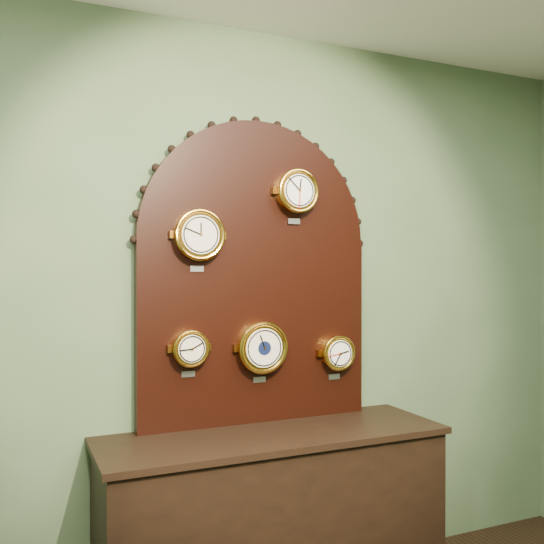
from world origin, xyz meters
name	(u,v)px	position (x,y,z in m)	size (l,w,h in m)	color
wall_back	(252,307)	(0.00, 2.50, 1.40)	(4.00, 4.00, 0.00)	#4F6847
shop_counter	(274,524)	(0.00, 2.23, 0.40)	(1.60, 0.50, 0.80)	black
display_board	(256,262)	(0.00, 2.45, 1.63)	(1.26, 0.06, 1.53)	black
roman_clock	(199,235)	(-0.32, 2.38, 1.75)	(0.25, 0.08, 0.30)	gold
arabic_clock	(297,191)	(0.19, 2.38, 1.98)	(0.22, 0.08, 0.27)	gold
hygrometer	(190,348)	(-0.36, 2.38, 1.22)	(0.18, 0.08, 0.23)	gold
barometer	(262,347)	(0.00, 2.38, 1.21)	(0.26, 0.08, 0.31)	gold
tide_clock	(337,353)	(0.43, 2.38, 1.16)	(0.18, 0.08, 0.24)	gold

